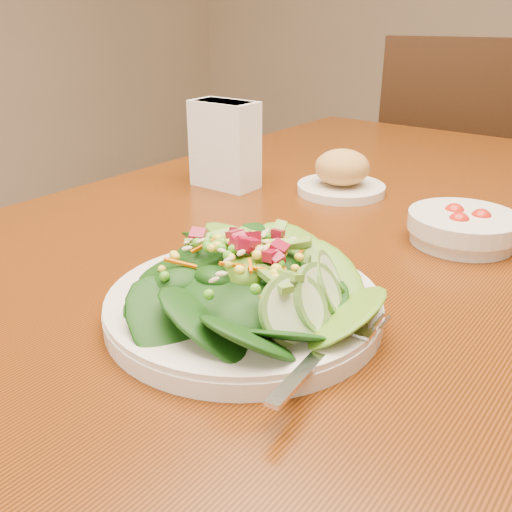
# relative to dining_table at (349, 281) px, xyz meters

# --- Properties ---
(dining_table) EXTENTS (0.90, 1.40, 0.75)m
(dining_table) POSITION_rel_dining_table_xyz_m (0.00, 0.00, 0.00)
(dining_table) COLOR #672C0A
(dining_table) RESTS_ON ground_plane
(chair_far) EXTENTS (0.54, 0.54, 0.95)m
(chair_far) POSITION_rel_dining_table_xyz_m (-0.22, 1.08, -0.14)
(chair_far) COLOR black
(chair_far) RESTS_ON ground_plane
(salad_plate) EXTENTS (0.28, 0.27, 0.08)m
(salad_plate) POSITION_rel_dining_table_xyz_m (0.06, -0.32, 0.13)
(salad_plate) COLOR silver
(salad_plate) RESTS_ON dining_table
(bread_plate) EXTENTS (0.14, 0.14, 0.07)m
(bread_plate) POSITION_rel_dining_table_xyz_m (-0.08, 0.10, 0.13)
(bread_plate) COLOR silver
(bread_plate) RESTS_ON dining_table
(tomato_bowl) EXTENTS (0.14, 0.14, 0.05)m
(tomato_bowl) POSITION_rel_dining_table_xyz_m (0.16, 0.00, 0.12)
(tomato_bowl) COLOR silver
(tomato_bowl) RESTS_ON dining_table
(napkin_holder) EXTENTS (0.11, 0.06, 0.14)m
(napkin_holder) POSITION_rel_dining_table_xyz_m (-0.25, 0.01, 0.18)
(napkin_holder) COLOR white
(napkin_holder) RESTS_ON dining_table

